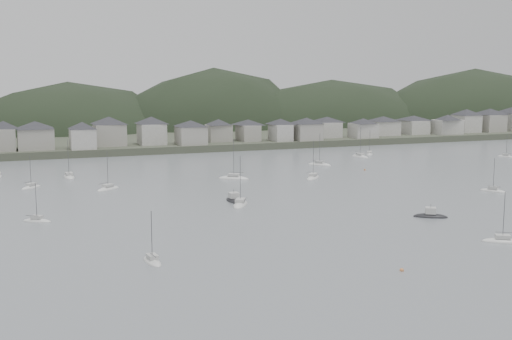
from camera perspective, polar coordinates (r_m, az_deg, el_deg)
name	(u,v)px	position (r m, az deg, el deg)	size (l,w,h in m)	color
ground	(417,263)	(112.30, 14.20, -8.11)	(900.00, 900.00, 0.00)	slate
far_shore_land	(122,129)	(388.71, -11.90, 3.63)	(900.00, 250.00, 3.00)	#383D2D
forested_ridge	(139,154)	(365.68, -10.43, 1.38)	(851.55, 103.94, 102.57)	black
waterfront_town	(273,128)	(294.57, 1.50, 3.81)	(451.48, 28.46, 12.92)	#9B988D
sailboat_lead	(108,189)	(184.44, -13.10, -1.67)	(8.34, 7.52, 11.68)	silver
moored_fleet	(236,197)	(168.16, -1.80, -2.40)	(258.33, 154.07, 13.49)	silver
motor_launch_near	(430,216)	(149.49, 15.35, -3.99)	(7.92, 6.45, 3.83)	black
motor_launch_far	(234,200)	(162.67, -2.01, -2.73)	(3.00, 8.27, 3.97)	black
mooring_buoys	(322,213)	(148.95, 5.90, -3.83)	(163.54, 131.63, 0.70)	#D17E45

